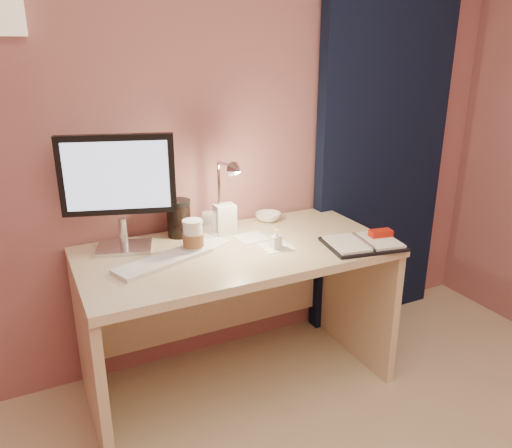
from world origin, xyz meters
name	(u,v)px	position (x,y,z in m)	size (l,w,h in m)	color
room	(370,133)	(0.95, 1.69, 1.14)	(3.50, 3.50, 3.50)	#C6B28E
desk	(231,286)	(0.00, 1.45, 0.50)	(1.40, 0.70, 0.73)	beige
monitor	(119,183)	(-0.46, 1.59, 1.04)	(0.47, 0.23, 0.52)	silver
keyboard	(164,261)	(-0.34, 1.37, 0.74)	(0.44, 0.13, 0.02)	white
planner	(365,242)	(0.54, 1.16, 0.74)	(0.38, 0.31, 0.05)	black
paper_a	(252,237)	(0.12, 1.47, 0.73)	(0.14, 0.14, 0.00)	white
paper_b	(276,247)	(0.17, 1.31, 0.73)	(0.14, 0.14, 0.00)	white
paper_c	(206,242)	(-0.10, 1.51, 0.73)	(0.17, 0.17, 0.00)	white
coffee_cup	(193,237)	(-0.19, 1.42, 0.80)	(0.09, 0.09, 0.15)	silver
clear_cup	(209,225)	(-0.06, 1.57, 0.79)	(0.07, 0.07, 0.12)	white
bowl	(268,217)	(0.30, 1.66, 0.75)	(0.13, 0.13, 0.04)	silver
lotion_bottle	(276,239)	(0.16, 1.30, 0.78)	(0.04, 0.04, 0.09)	silver
dark_jar	(179,220)	(-0.18, 1.64, 0.81)	(0.11, 0.11, 0.16)	black
product_box	(225,219)	(0.03, 1.58, 0.80)	(0.10, 0.08, 0.15)	silver
desk_lamp	(224,192)	(-0.01, 1.49, 0.97)	(0.11, 0.23, 0.38)	silver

